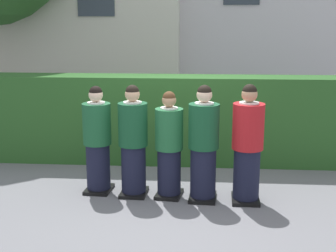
{
  "coord_description": "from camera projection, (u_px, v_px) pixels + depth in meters",
  "views": [
    {
      "loc": [
        0.47,
        -6.36,
        2.5
      ],
      "look_at": [
        0.0,
        0.0,
        1.05
      ],
      "focal_mm": 49.53,
      "sensor_mm": 36.0,
      "label": 1
    }
  ],
  "objects": [
    {
      "name": "student_front_row_1",
      "position": [
        133.0,
        144.0,
        6.67
      ],
      "size": [
        0.42,
        0.48,
        1.63
      ],
      "color": "black",
      "rests_on": "ground"
    },
    {
      "name": "hedge",
      "position": [
        175.0,
        119.0,
        8.27
      ],
      "size": [
        7.54,
        0.7,
        1.56
      ],
      "color": "#285623",
      "rests_on": "ground"
    },
    {
      "name": "student_in_red_blazer",
      "position": [
        247.0,
        147.0,
        6.41
      ],
      "size": [
        0.43,
        0.53,
        1.67
      ],
      "color": "black",
      "rests_on": "ground"
    },
    {
      "name": "ground_plane",
      "position": [
        168.0,
        196.0,
        6.77
      ],
      "size": [
        60.0,
        60.0,
        0.0
      ],
      "primitive_type": "plane",
      "color": "slate"
    },
    {
      "name": "student_front_row_3",
      "position": [
        203.0,
        146.0,
        6.49
      ],
      "size": [
        0.43,
        0.49,
        1.65
      ],
      "color": "black",
      "rests_on": "ground"
    },
    {
      "name": "student_front_row_2",
      "position": [
        169.0,
        147.0,
        6.61
      ],
      "size": [
        0.42,
        0.52,
        1.54
      ],
      "color": "black",
      "rests_on": "ground"
    },
    {
      "name": "student_front_row_0",
      "position": [
        97.0,
        142.0,
        6.81
      ],
      "size": [
        0.41,
        0.52,
        1.59
      ],
      "color": "black",
      "rests_on": "ground"
    }
  ]
}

